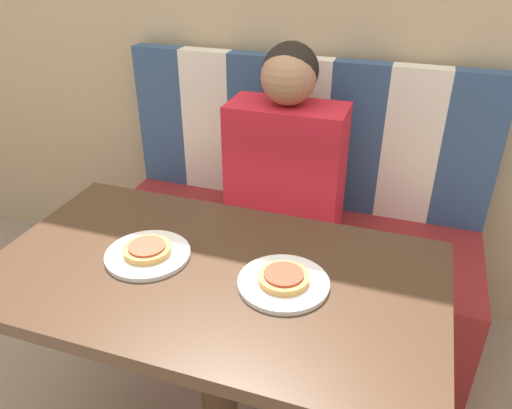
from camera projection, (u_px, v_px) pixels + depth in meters
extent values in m
cube|color=maroon|center=(282.00, 278.00, 1.94)|extent=(1.38, 0.56, 0.45)
cube|color=navy|center=(164.00, 117.00, 2.06)|extent=(0.20, 0.07, 0.57)
cube|color=beige|center=(208.00, 122.00, 2.01)|extent=(0.20, 0.07, 0.57)
cube|color=navy|center=(255.00, 128.00, 1.95)|extent=(0.20, 0.07, 0.57)
cube|color=beige|center=(304.00, 133.00, 1.89)|extent=(0.20, 0.07, 0.57)
cube|color=navy|center=(356.00, 140.00, 1.84)|extent=(0.20, 0.07, 0.57)
cube|color=beige|center=(411.00, 146.00, 1.78)|extent=(0.20, 0.07, 0.57)
cube|color=navy|center=(469.00, 153.00, 1.73)|extent=(0.20, 0.07, 0.57)
cube|color=#422B1C|center=(213.00, 276.00, 1.19)|extent=(1.08, 0.61, 0.03)
cylinder|color=#422B1C|center=(219.00, 380.00, 1.36)|extent=(0.10, 0.10, 0.67)
cube|color=red|center=(286.00, 171.00, 1.71)|extent=(0.39, 0.19, 0.47)
sphere|color=#9E7051|center=(289.00, 77.00, 1.56)|extent=(0.18, 0.18, 0.18)
sphere|color=black|center=(291.00, 70.00, 1.57)|extent=(0.18, 0.18, 0.18)
cylinder|color=white|center=(148.00, 254.00, 1.23)|extent=(0.21, 0.21, 0.01)
cylinder|color=white|center=(284.00, 282.00, 1.13)|extent=(0.21, 0.21, 0.01)
cylinder|color=#C68E47|center=(148.00, 249.00, 1.22)|extent=(0.12, 0.12, 0.02)
cylinder|color=#AD472D|center=(147.00, 246.00, 1.21)|extent=(0.09, 0.09, 0.01)
cylinder|color=#C68E47|center=(284.00, 277.00, 1.12)|extent=(0.12, 0.12, 0.02)
cylinder|color=#B73823|center=(284.00, 274.00, 1.12)|extent=(0.09, 0.09, 0.01)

